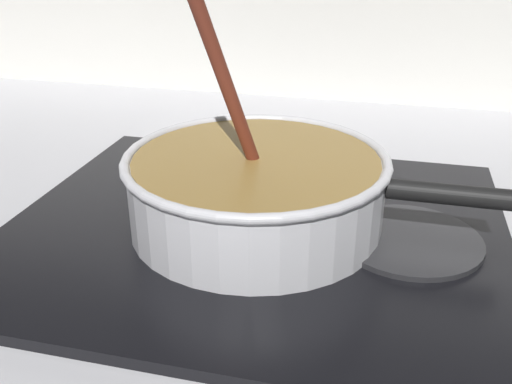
# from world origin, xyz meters

# --- Properties ---
(ground) EXTENTS (2.40, 1.60, 0.04)m
(ground) POSITION_xyz_m (0.00, 0.00, -0.02)
(ground) COLOR #B7B7BC
(hob_plate) EXTENTS (0.56, 0.48, 0.01)m
(hob_plate) POSITION_xyz_m (0.14, 0.21, 0.01)
(hob_plate) COLOR black
(hob_plate) RESTS_ON ground
(burner_ring) EXTENTS (0.17, 0.17, 0.01)m
(burner_ring) POSITION_xyz_m (0.14, 0.21, 0.02)
(burner_ring) COLOR #592D0C
(burner_ring) RESTS_ON hob_plate
(spare_burner) EXTENTS (0.16, 0.16, 0.01)m
(spare_burner) POSITION_xyz_m (0.31, 0.21, 0.01)
(spare_burner) COLOR #262628
(spare_burner) RESTS_ON hob_plate
(cooking_pan) EXTENTS (0.41, 0.29, 0.32)m
(cooking_pan) POSITION_xyz_m (0.14, 0.21, 0.06)
(cooking_pan) COLOR silver
(cooking_pan) RESTS_ON hob_plate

